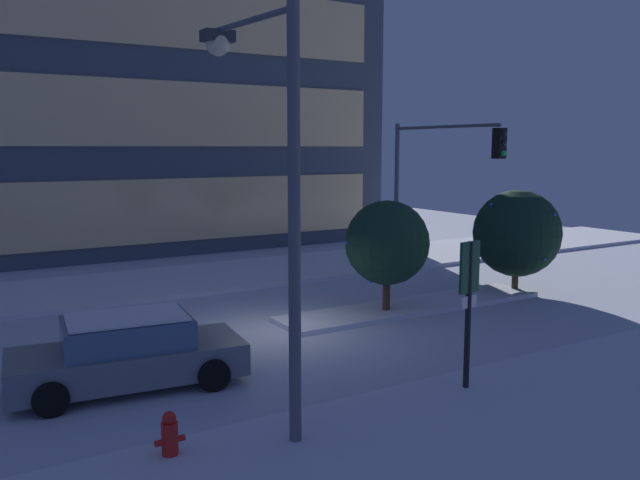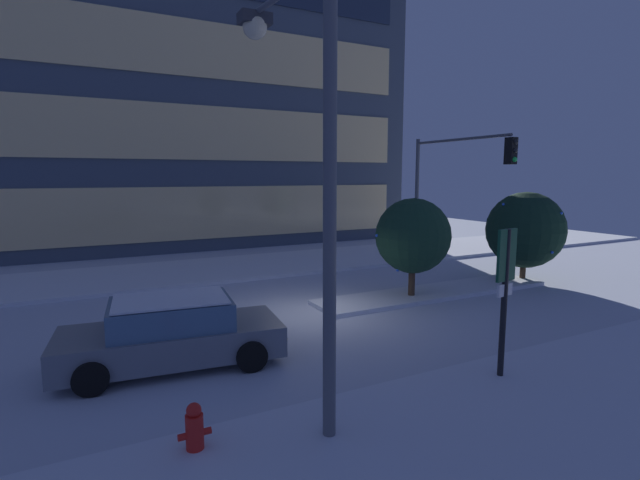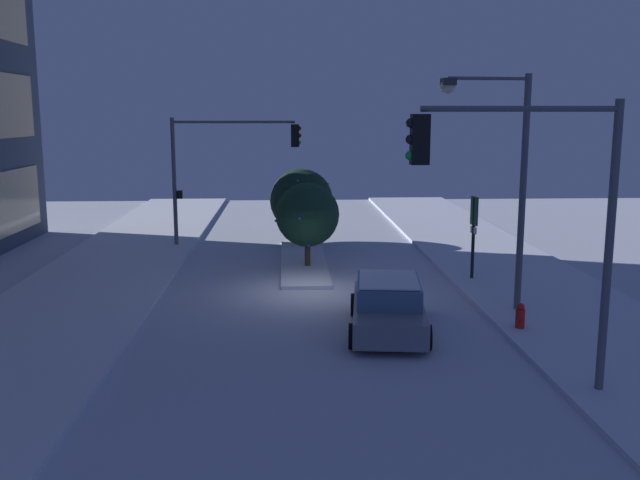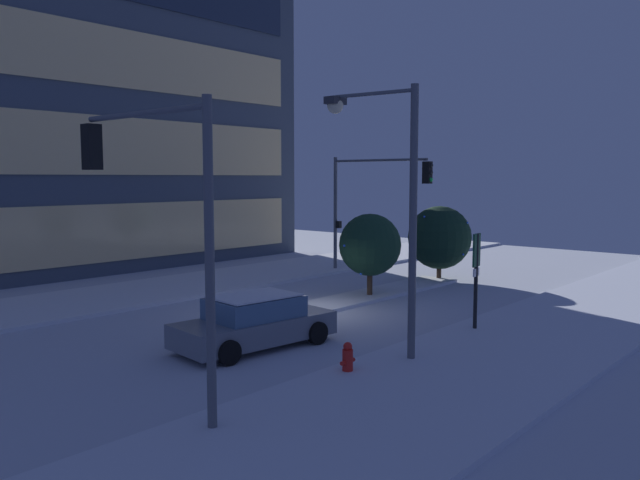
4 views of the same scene
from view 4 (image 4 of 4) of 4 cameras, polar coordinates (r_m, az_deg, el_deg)
ground at (r=22.63m, az=-1.10°, el=-6.57°), size 52.00×52.00×0.00m
curb_strip_near at (r=18.51m, az=16.90°, el=-9.37°), size 52.00×5.20×0.14m
curb_strip_far at (r=28.22m, az=-12.66°, el=-4.12°), size 52.00×5.20×0.14m
median_strip at (r=26.42m, az=5.75°, el=-4.67°), size 9.00×1.80×0.14m
car_near at (r=18.10m, az=-5.89°, el=-7.39°), size 4.87×2.51×1.49m
traffic_light_corner_near_left at (r=13.00m, az=-14.70°, el=3.59°), size 0.32×4.39×6.25m
traffic_light_corner_far_right at (r=30.95m, az=4.68°, el=4.31°), size 0.32×5.79×5.81m
street_lamp_arched at (r=16.53m, az=6.07°, el=5.20°), size 0.61×2.70×7.10m
fire_hydrant at (r=15.56m, az=2.50°, el=-10.71°), size 0.48×0.26×0.84m
parking_info_sign at (r=20.04m, az=13.86°, el=-2.58°), size 0.55×0.14×3.08m
decorated_tree_median at (r=25.13m, az=4.52°, el=-0.44°), size 2.49×2.51×3.37m
decorated_tree_left_of_median at (r=29.78m, az=10.70°, el=0.22°), size 2.92×2.95×3.48m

